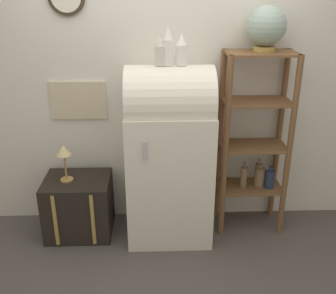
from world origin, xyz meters
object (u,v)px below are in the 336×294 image
globe (266,27)px  desk_lamp (64,154)px  suitcase_trunk (79,206)px  vase_center (168,47)px  vase_left (160,52)px  refrigerator (169,152)px  vase_right (182,50)px

globe → desk_lamp: 1.95m
suitcase_trunk → vase_center: size_ratio=1.92×
suitcase_trunk → vase_left: bearing=-2.7°
vase_left → suitcase_trunk: bearing=177.3°
globe → vase_left: bearing=-170.7°
suitcase_trunk → globe: size_ratio=1.62×
globe → vase_left: size_ratio=1.54×
vase_left → vase_center: size_ratio=0.77×
desk_lamp → vase_center: bearing=-0.9°
vase_center → globe: bearing=9.6°
refrigerator → vase_left: vase_left is taller
refrigerator → suitcase_trunk: (-0.81, 0.03, -0.52)m
globe → vase_right: (-0.67, -0.13, -0.16)m
vase_left → vase_center: 0.07m
refrigerator → globe: globe is taller
vase_left → desk_lamp: vase_left is taller
vase_right → desk_lamp: (-0.98, 0.01, -0.86)m
suitcase_trunk → vase_center: vase_center is taller
globe → vase_right: 0.70m
vase_center → vase_right: (0.10, 0.00, -0.03)m
vase_left → vase_right: (0.17, 0.01, 0.01)m
vase_center → refrigerator: bearing=1.8°
globe → vase_center: 0.80m
globe → desk_lamp: (-1.66, -0.12, -1.02)m
vase_center → desk_lamp: 1.25m
suitcase_trunk → vase_right: bearing=-1.6°
globe → vase_right: globe is taller
suitcase_trunk → vase_left: 1.56m
globe → vase_right: bearing=-169.2°
vase_center → vase_left: bearing=-174.4°
refrigerator → suitcase_trunk: refrigerator is taller
vase_left → vase_center: vase_center is taller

